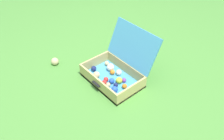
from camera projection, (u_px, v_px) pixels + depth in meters
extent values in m
plane|color=#4C8C38|center=(110.00, 81.00, 2.40)|extent=(16.00, 16.00, 0.00)
cube|color=#4799C6|center=(112.00, 80.00, 2.40)|extent=(0.61, 0.40, 0.03)
cube|color=tan|center=(95.00, 63.00, 2.54)|extent=(0.02, 0.40, 0.14)
cube|color=tan|center=(132.00, 91.00, 2.19)|extent=(0.02, 0.40, 0.14)
cube|color=tan|center=(98.00, 84.00, 2.27)|extent=(0.57, 0.02, 0.14)
cube|color=tan|center=(125.00, 68.00, 2.46)|extent=(0.57, 0.02, 0.14)
cube|color=#4799C6|center=(133.00, 46.00, 2.34)|extent=(0.61, 0.18, 0.37)
cube|color=black|center=(96.00, 84.00, 2.26)|extent=(0.11, 0.02, 0.02)
sphere|color=orange|center=(125.00, 86.00, 2.28)|extent=(0.05, 0.05, 0.05)
sphere|color=#D1B784|center=(108.00, 85.00, 2.29)|extent=(0.05, 0.05, 0.05)
sphere|color=red|center=(104.00, 82.00, 2.32)|extent=(0.05, 0.05, 0.05)
sphere|color=#CCDB38|center=(119.00, 80.00, 2.33)|extent=(0.07, 0.07, 0.07)
sphere|color=#D1B784|center=(107.00, 63.00, 2.56)|extent=(0.05, 0.05, 0.05)
sphere|color=orange|center=(112.00, 72.00, 2.44)|extent=(0.05, 0.05, 0.05)
sphere|color=white|center=(110.00, 67.00, 2.48)|extent=(0.08, 0.08, 0.08)
sphere|color=#D1B784|center=(96.00, 75.00, 2.39)|extent=(0.07, 0.07, 0.07)
sphere|color=navy|center=(116.00, 85.00, 2.29)|extent=(0.05, 0.05, 0.05)
sphere|color=blue|center=(114.00, 90.00, 2.22)|extent=(0.07, 0.07, 0.07)
sphere|color=white|center=(119.00, 72.00, 2.43)|extent=(0.06, 0.06, 0.06)
sphere|color=red|center=(106.00, 79.00, 2.35)|extent=(0.05, 0.05, 0.05)
sphere|color=blue|center=(112.00, 81.00, 2.33)|extent=(0.06, 0.06, 0.06)
sphere|color=white|center=(106.00, 88.00, 2.26)|extent=(0.05, 0.05, 0.05)
sphere|color=purple|center=(124.00, 80.00, 2.35)|extent=(0.05, 0.05, 0.05)
sphere|color=navy|center=(94.00, 69.00, 2.49)|extent=(0.06, 0.06, 0.06)
sphere|color=#D1B784|center=(55.00, 61.00, 2.60)|extent=(0.09, 0.09, 0.09)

